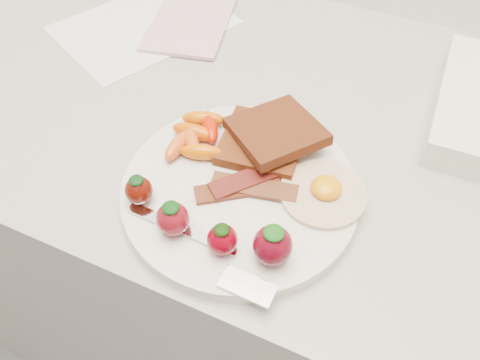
% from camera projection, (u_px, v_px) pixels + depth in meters
% --- Properties ---
extents(counter, '(2.00, 0.60, 0.90)m').
position_uv_depth(counter, '(263.00, 270.00, 0.98)').
color(counter, gray).
rests_on(counter, ground).
extents(plate, '(0.27, 0.27, 0.02)m').
position_uv_depth(plate, '(240.00, 191.00, 0.54)').
color(plate, beige).
rests_on(plate, counter).
extents(toast_lower, '(0.11, 0.11, 0.01)m').
position_uv_depth(toast_lower, '(262.00, 142.00, 0.56)').
color(toast_lower, '#39190D').
rests_on(toast_lower, plate).
extents(toast_upper, '(0.14, 0.14, 0.02)m').
position_uv_depth(toast_upper, '(276.00, 131.00, 0.56)').
color(toast_upper, '#371709').
rests_on(toast_upper, toast_lower).
extents(fried_egg, '(0.10, 0.10, 0.02)m').
position_uv_depth(fried_egg, '(324.00, 192.00, 0.52)').
color(fried_egg, white).
rests_on(fried_egg, plate).
extents(bacon_strips, '(0.11, 0.10, 0.01)m').
position_uv_depth(bacon_strips, '(248.00, 185.00, 0.52)').
color(bacon_strips, '#3A0E08').
rests_on(bacon_strips, plate).
extents(baby_carrots, '(0.08, 0.10, 0.02)m').
position_uv_depth(baby_carrots, '(197.00, 135.00, 0.57)').
color(baby_carrots, '#CA4D00').
rests_on(baby_carrots, plate).
extents(strawberries, '(0.19, 0.05, 0.05)m').
position_uv_depth(strawberries, '(212.00, 227.00, 0.47)').
color(strawberries, '#470B03').
rests_on(strawberries, plate).
extents(fork, '(0.18, 0.05, 0.00)m').
position_uv_depth(fork, '(210.00, 253.00, 0.47)').
color(fork, silver).
rests_on(fork, plate).
extents(paper_sheet, '(0.29, 0.32, 0.00)m').
position_uv_depth(paper_sheet, '(144.00, 25.00, 0.77)').
color(paper_sheet, white).
rests_on(paper_sheet, counter).
extents(notepad, '(0.16, 0.20, 0.01)m').
position_uv_depth(notepad, '(190.00, 23.00, 0.76)').
color(notepad, '#D599A1').
rests_on(notepad, paper_sheet).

